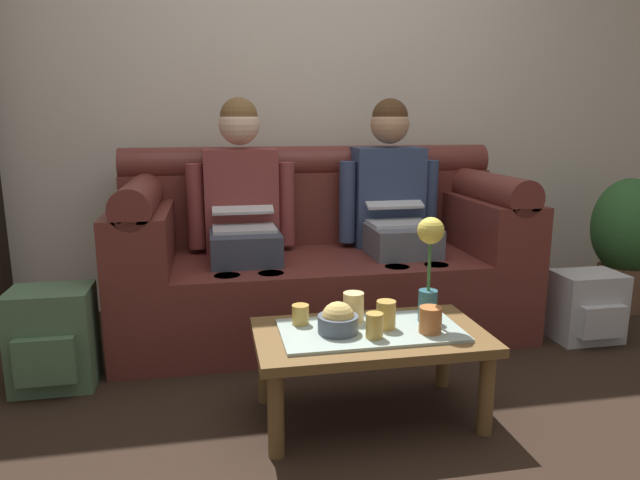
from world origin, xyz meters
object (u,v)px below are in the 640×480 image
Objects in this scene: cup_near_right at (386,315)px; backpack_right at (587,307)px; coffee_table at (370,343)px; flower_vase at (430,260)px; person_left at (243,209)px; cup_near_left at (374,325)px; snack_bowl at (338,321)px; cup_far_right at (353,307)px; cup_far_left at (300,315)px; backpack_left at (53,339)px; cup_far_center at (430,320)px; couch at (320,260)px; potted_plant at (626,238)px; person_right at (393,205)px.

cup_near_right is 1.37m from backpack_right.
flower_vase reaches higher than coffee_table.
cup_near_left is (0.39, -1.07, -0.26)m from person_left.
cup_far_right is (0.08, 0.11, 0.01)m from snack_bowl.
backpack_left is at bearing 158.19° from cup_far_left.
coffee_table is at bearing 5.00° from snack_bowl.
cup_far_center is 0.27× the size of backpack_right.
couch is 22.88× the size of cup_near_left.
potted_plant is (2.07, 0.84, 0.04)m from cup_far_left.
couch is 5.86× the size of backpack_right.
person_right reaches higher than cup_far_left.
cup_far_center reaches higher than coffee_table.
cup_far_left reaches higher than backpack_left.
person_left is 1.17m from cup_near_left.
coffee_table is at bearing -112.17° from person_right.
couch is at bearing 82.85° from snack_bowl.
backpack_right is (1.30, -0.46, -0.20)m from couch.
cup_near_left is 0.80× the size of cup_far_right.
couch reaches higher than cup_far_left.
cup_far_left is at bearing -21.81° from backpack_left.
flower_vase is 1.25m from backpack_right.
person_left reaches higher than backpack_right.
person_left is 2.24m from potted_plant.
coffee_table is at bearing -90.00° from couch.
person_left reaches higher than flower_vase.
person_right is at bearing 153.09° from backpack_right.
cup_far_left is at bearing 158.60° from cup_far_center.
backpack_right is (0.90, -0.45, -0.48)m from person_right.
snack_bowl is at bearing -153.89° from potted_plant.
flower_vase is at bearing 73.40° from cup_far_center.
person_right is at bearing 62.13° from snack_bowl.
snack_bowl is 0.33m from cup_far_center.
person_left reaches higher than cup_far_center.
cup_far_right reaches higher than cup_near_left.
person_right is at bearing 70.80° from cup_near_right.
person_right reaches higher than cup_near_left.
potted_plant is at bearing 26.11° from snack_bowl.
person_right reaches higher than backpack_left.
backpack_left is (-0.83, -0.49, -0.45)m from person_left.
coffee_table is 1.10× the size of potted_plant.
cup_near_left is (-0.01, -0.08, 0.10)m from coffee_table.
person_right is 1.03m from cup_far_right.
cup_near_left is 1.20× the size of cup_far_left.
potted_plant is at bearing -1.17° from person_left.
cup_far_right is at bearing -18.57° from backpack_left.
backpack_left is at bearing 154.63° from cup_near_left.
person_left is at bearing 180.00° from person_right.
cup_far_left is (0.16, -0.89, -0.27)m from person_left.
couch reaches higher than flower_vase.
cup_far_left is (-0.48, 0.06, -0.20)m from flower_vase.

